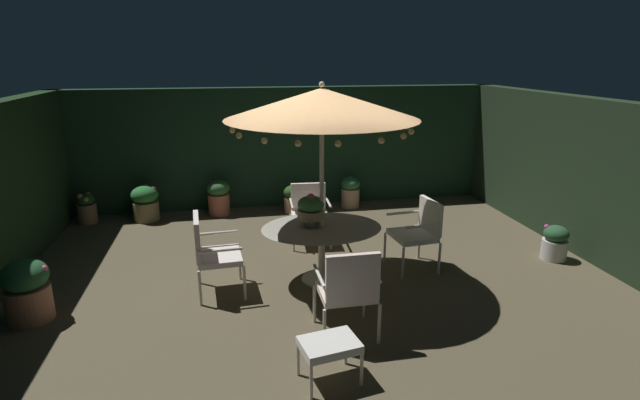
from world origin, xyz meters
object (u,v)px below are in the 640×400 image
at_px(patio_umbrella, 322,104).
at_px(potted_plant_back_right, 555,242).
at_px(centerpiece_planter, 311,208).
at_px(potted_plant_front_corner, 145,202).
at_px(ottoman_footrest, 329,346).
at_px(potted_plant_right_near, 87,208).
at_px(potted_plant_back_center, 293,198).
at_px(potted_plant_left_far, 219,196).
at_px(patio_chair_east, 419,229).
at_px(patio_chair_north, 211,249).
at_px(potted_plant_left_near, 351,191).
at_px(patio_dining_table, 322,236).
at_px(patio_chair_northeast, 349,287).
at_px(potted_plant_right_far, 27,290).
at_px(patio_chair_southeast, 309,209).

bearing_deg(patio_umbrella, potted_plant_back_right, 0.93).
xyz_separation_m(centerpiece_planter, potted_plant_front_corner, (-2.52, 2.94, -0.66)).
xyz_separation_m(ottoman_footrest, potted_plant_right_near, (-3.33, 5.11, -0.08)).
bearing_deg(potted_plant_back_center, centerpiece_planter, -92.97).
bearing_deg(potted_plant_back_center, potted_plant_left_far, 174.17).
xyz_separation_m(patio_chair_east, potted_plant_front_corner, (-4.05, 2.85, -0.25)).
relative_size(patio_chair_north, potted_plant_left_near, 1.68).
relative_size(potted_plant_back_center, potted_plant_back_right, 1.05).
height_order(patio_dining_table, ottoman_footrest, patio_dining_table).
distance_m(patio_chair_northeast, potted_plant_back_center, 4.40).
distance_m(patio_chair_northeast, potted_plant_front_corner, 5.16).
height_order(patio_chair_northeast, potted_plant_back_center, patio_chair_northeast).
distance_m(potted_plant_left_far, potted_plant_back_right, 5.72).
distance_m(centerpiece_planter, ottoman_footrest, 2.23).
height_order(patio_dining_table, patio_chair_north, patio_chair_north).
bearing_deg(potted_plant_back_center, patio_chair_northeast, -90.16).
xyz_separation_m(centerpiece_planter, ottoman_footrest, (-0.20, -2.13, -0.64)).
bearing_deg(potted_plant_left_near, patio_umbrella, -110.68).
bearing_deg(potted_plant_right_far, potted_plant_front_corner, 77.07).
relative_size(potted_plant_back_center, potted_plant_left_near, 0.89).
height_order(potted_plant_right_far, potted_plant_back_right, potted_plant_right_far).
bearing_deg(potted_plant_right_far, patio_chair_east, 6.34).
bearing_deg(potted_plant_front_corner, ottoman_footrest, -65.39).
xyz_separation_m(centerpiece_planter, potted_plant_right_far, (-3.30, -0.44, -0.62)).
bearing_deg(potted_plant_left_near, potted_plant_front_corner, -178.34).
bearing_deg(patio_chair_northeast, patio_umbrella, 90.39).
bearing_deg(ottoman_footrest, centerpiece_planter, 84.71).
bearing_deg(potted_plant_right_far, patio_chair_southeast, 27.11).
distance_m(patio_dining_table, patio_chair_northeast, 1.42).
bearing_deg(potted_plant_back_right, potted_plant_left_far, 147.74).
relative_size(patio_dining_table, potted_plant_left_near, 2.58).
bearing_deg(potted_plant_left_far, ottoman_footrest, -78.72).
bearing_deg(potted_plant_right_near, patio_chair_east, -29.73).
relative_size(patio_chair_northeast, ottoman_footrest, 1.77).
bearing_deg(potted_plant_left_far, potted_plant_front_corner, -175.10).
relative_size(potted_plant_right_near, potted_plant_left_near, 0.92).
relative_size(patio_chair_north, potted_plant_front_corner, 1.58).
bearing_deg(patio_chair_northeast, potted_plant_right_far, 163.33).
xyz_separation_m(patio_chair_east, potted_plant_back_right, (2.08, -0.09, -0.32)).
relative_size(centerpiece_planter, patio_chair_north, 0.42).
distance_m(patio_chair_east, patio_chair_southeast, 1.83).
xyz_separation_m(patio_chair_east, potted_plant_left_far, (-2.76, 2.96, -0.23)).
distance_m(potted_plant_back_center, potted_plant_right_far, 4.81).
bearing_deg(potted_plant_back_center, potted_plant_back_right, -40.13).
bearing_deg(ottoman_footrest, patio_chair_southeast, 83.43).
height_order(patio_dining_table, patio_chair_southeast, patio_chair_southeast).
relative_size(ottoman_footrest, potted_plant_front_corner, 0.89).
bearing_deg(potted_plant_right_far, patio_chair_northeast, -16.67).
xyz_separation_m(potted_plant_back_center, potted_plant_right_near, (-3.68, 0.07, -0.01)).
distance_m(patio_chair_northeast, potted_plant_right_near, 5.78).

